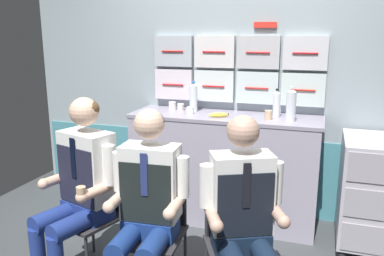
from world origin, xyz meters
TOP-DOWN VIEW (x-y plane):
  - galley_bulkhead at (0.00, 1.37)m, footprint 4.20×0.14m
  - galley_counter at (-0.01, 1.09)m, footprint 1.69×0.53m
  - service_trolley at (1.18, 0.99)m, footprint 0.40×0.65m
  - folding_chair_left at (-0.70, 0.05)m, footprint 0.50×0.50m
  - crew_member_left at (-0.74, -0.10)m, footprint 0.54×0.70m
  - folding_chair_center at (-0.20, -0.05)m, footprint 0.43×0.43m
  - crew_member_center at (-0.19, -0.21)m, footprint 0.50×0.63m
  - folding_chair_right at (0.35, -0.04)m, footprint 0.53×0.53m
  - crew_member_right at (0.42, -0.18)m, footprint 0.57×0.68m
  - water_bottle_tall at (0.43, 1.15)m, footprint 0.06×0.06m
  - water_bottle_blue_cap at (-0.33, 1.16)m, footprint 0.07×0.07m
  - water_bottle_short at (0.56, 1.01)m, footprint 0.08×0.08m
  - coffee_cup_spare at (-0.32, 1.03)m, footprint 0.07×0.07m
  - espresso_cup_small at (-0.47, 1.18)m, footprint 0.06×0.06m
  - paper_cup_tan at (-0.55, 1.18)m, footprint 0.07×0.07m
  - paper_cup_blue at (0.38, 1.02)m, footprint 0.06×0.06m
  - snack_banana at (-0.04, 0.98)m, footprint 0.17×0.10m

SIDE VIEW (x-z plane):
  - service_trolley at x=1.18m, z-range 0.03..0.93m
  - galley_counter at x=-0.01m, z-range 0.00..0.99m
  - folding_chair_left at x=-0.70m, z-range 0.09..0.92m
  - folding_chair_center at x=-0.20m, z-range 0.09..0.92m
  - folding_chair_right at x=0.35m, z-range 0.09..0.92m
  - crew_member_right at x=0.42m, z-range 0.06..1.31m
  - crew_member_center at x=-0.19m, z-range 0.06..1.31m
  - crew_member_left at x=-0.74m, z-range 0.06..1.35m
  - snack_banana at x=-0.04m, z-range 0.99..1.03m
  - espresso_cup_small at x=-0.47m, z-range 0.99..1.06m
  - coffee_cup_spare at x=-0.32m, z-range 0.99..1.06m
  - paper_cup_tan at x=-0.55m, z-range 0.99..1.07m
  - paper_cup_blue at x=0.38m, z-range 0.99..1.07m
  - galley_bulkhead at x=0.00m, z-range -0.02..2.13m
  - water_bottle_tall at x=0.43m, z-range 0.98..1.23m
  - water_bottle_blue_cap at x=-0.33m, z-range 0.98..1.27m
  - water_bottle_short at x=0.56m, z-range 0.98..1.27m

